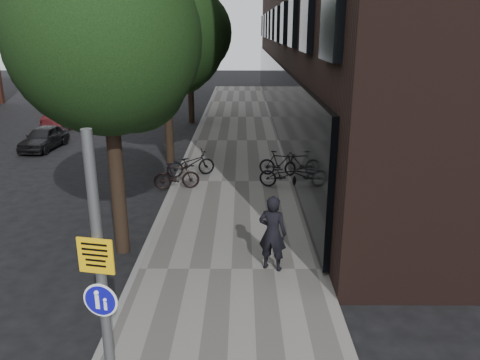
{
  "coord_description": "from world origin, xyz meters",
  "views": [
    {
      "loc": [
        0.49,
        -6.5,
        5.51
      ],
      "look_at": [
        0.45,
        4.33,
        2.0
      ],
      "focal_mm": 35.0,
      "sensor_mm": 36.0,
      "label": 1
    }
  ],
  "objects_px": {
    "signpost": "(102,283)",
    "parked_bike_facade_near": "(285,175)",
    "parked_car_near": "(44,138)",
    "pedestrian": "(272,233)"
  },
  "relations": [
    {
      "from": "signpost",
      "to": "parked_car_near",
      "type": "distance_m",
      "value": 18.07
    },
    {
      "from": "pedestrian",
      "to": "parked_bike_facade_near",
      "type": "xyz_separation_m",
      "value": [
        0.8,
        5.86,
        -0.43
      ]
    },
    {
      "from": "parked_bike_facade_near",
      "to": "parked_car_near",
      "type": "relative_size",
      "value": 0.56
    },
    {
      "from": "signpost",
      "to": "pedestrian",
      "type": "bearing_deg",
      "value": 70.56
    },
    {
      "from": "signpost",
      "to": "pedestrian",
      "type": "distance_m",
      "value": 5.2
    },
    {
      "from": "signpost",
      "to": "parked_bike_facade_near",
      "type": "height_order",
      "value": "signpost"
    },
    {
      "from": "pedestrian",
      "to": "signpost",
      "type": "bearing_deg",
      "value": 79.53
    },
    {
      "from": "signpost",
      "to": "parked_bike_facade_near",
      "type": "bearing_deg",
      "value": 82.94
    },
    {
      "from": "pedestrian",
      "to": "parked_car_near",
      "type": "xyz_separation_m",
      "value": [
        -10.18,
        11.96,
        -0.47
      ]
    },
    {
      "from": "parked_bike_facade_near",
      "to": "parked_car_near",
      "type": "distance_m",
      "value": 12.56
    }
  ]
}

